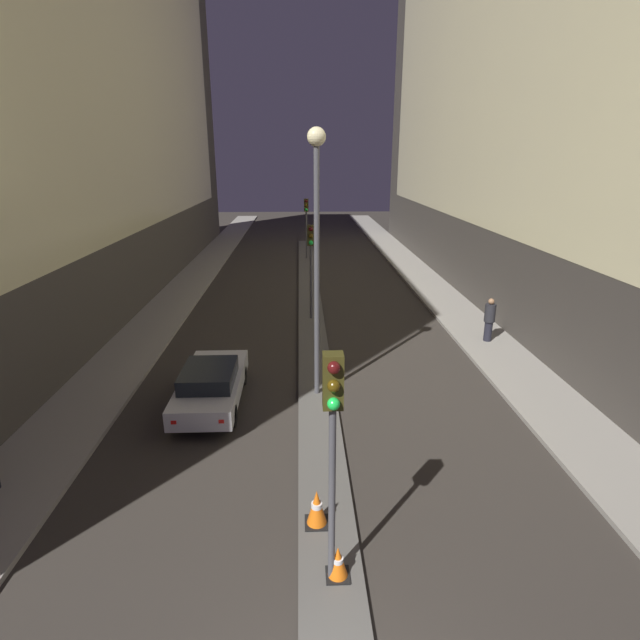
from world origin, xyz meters
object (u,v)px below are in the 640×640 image
Objects in this scene: car_left_lane at (211,384)px; pedestrian_on_right_sidewalk at (489,319)px; traffic_light_near at (333,421)px; traffic_cone_far at (317,507)px; traffic_light_far at (306,215)px; traffic_light_mid at (311,251)px; traffic_cone_near at (338,562)px; street_lamp at (317,221)px.

pedestrian_on_right_sidewalk is (10.28, 4.87, 0.35)m from car_left_lane.
traffic_light_near reaches higher than traffic_cone_far.
traffic_light_far is 28.16m from traffic_cone_far.
traffic_light_mid is 8.10m from pedestrian_on_right_sidewalk.
traffic_cone_near is at bearing -89.77° from traffic_light_far.
traffic_cone_near is 7.58m from car_left_lane.
traffic_cone_near is 0.14× the size of car_left_lane.
traffic_cone_far is 6.23m from car_left_lane.
street_lamp is 8.87m from traffic_cone_near.
traffic_light_mid is at bearing 89.11° from traffic_cone_far.
traffic_light_mid is 9.14m from car_left_lane.
traffic_cone_near is at bearing 24.40° from traffic_light_near.
street_lamp is 5.78m from car_left_lane.
car_left_lane is 2.52× the size of pedestrian_on_right_sidewalk.
car_left_lane is at bearing 118.89° from traffic_cone_far.
car_left_lane is at bearing 116.11° from traffic_cone_near.
traffic_light_far is at bearing 90.00° from street_lamp.
street_lamp is 1.77× the size of car_left_lane.
pedestrian_on_right_sidewalk reaches higher than car_left_lane.
traffic_cone_near is 13.60m from pedestrian_on_right_sidewalk.
traffic_light_mid is at bearing 68.49° from car_left_lane.
traffic_cone_far is at bearing -90.89° from traffic_light_mid.
traffic_light_far is (0.00, 29.43, 0.00)m from traffic_light_near.
traffic_light_mid reaches higher than traffic_cone_far.
traffic_light_near is 0.54× the size of street_lamp.
traffic_cone_near is at bearing -76.41° from traffic_cone_far.
car_left_lane is at bearing -154.66° from pedestrian_on_right_sidewalk.
traffic_light_far is 29.51m from traffic_cone_near.
traffic_light_far is (0.00, 14.41, 0.00)m from traffic_light_mid.
traffic_light_near is 7.67m from street_lamp.
car_left_lane reaches higher than traffic_cone_far.
pedestrian_on_right_sidewalk is (7.07, -17.70, -2.21)m from traffic_light_far.
street_lamp is at bearing 8.51° from car_left_lane.
street_lamp reaches higher than traffic_cone_near.
traffic_cone_near is (0.12, -7.29, -5.06)m from street_lamp.
traffic_cone_far is at bearing 103.59° from traffic_cone_near.
traffic_light_near is 0.96× the size of car_left_lane.
traffic_light_near is 8.00m from car_left_lane.
pedestrian_on_right_sidewalk reaches higher than traffic_cone_far.
street_lamp is at bearing -148.16° from pedestrian_on_right_sidewalk.
traffic_light_mid is 8.00m from street_lamp.
traffic_light_far is at bearing 90.00° from traffic_light_near.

